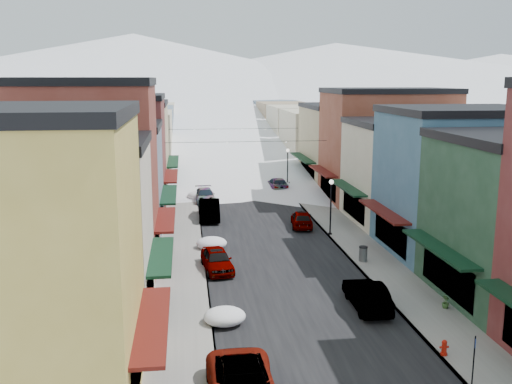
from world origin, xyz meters
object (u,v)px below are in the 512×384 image
object	(u,v)px
car_silver_sedan	(217,260)
streetlamp_near	(331,200)
car_green_sedan	(367,295)
car_dark_hatch	(209,210)
trash_can	(363,254)
fire_hydrant	(444,348)

from	to	relation	value
car_silver_sedan	streetlamp_near	bearing A→B (deg)	30.43
car_silver_sedan	car_green_sedan	bearing A→B (deg)	-49.89
car_dark_hatch	trash_can	distance (m)	16.97
car_green_sedan	trash_can	bearing A→B (deg)	-105.10
car_dark_hatch	fire_hydrant	distance (m)	28.93
car_green_sedan	trash_can	size ratio (longest dim) A/B	4.55
streetlamp_near	car_green_sedan	bearing A→B (deg)	-96.57
car_green_sedan	car_silver_sedan	bearing A→B (deg)	-41.66
car_silver_sedan	trash_can	xyz separation A→B (m)	(10.02, 0.34, -0.07)
car_green_sedan	streetlamp_near	bearing A→B (deg)	-95.50
car_silver_sedan	fire_hydrant	size ratio (longest dim) A/B	6.06
car_green_sedan	fire_hydrant	xyz separation A→B (m)	(1.67, -6.01, -0.29)
trash_can	streetlamp_near	xyz separation A→B (m)	(-0.52, 6.97, 2.29)
car_dark_hatch	streetlamp_near	xyz separation A→B (m)	(9.36, -6.82, 2.10)
car_dark_hatch	car_green_sedan	size ratio (longest dim) A/B	1.12
car_dark_hatch	streetlamp_near	distance (m)	11.77
car_green_sedan	fire_hydrant	bearing A→B (deg)	106.65
car_green_sedan	streetlamp_near	world-z (taller)	streetlamp_near
car_dark_hatch	streetlamp_near	bearing A→B (deg)	-34.28
car_silver_sedan	streetlamp_near	world-z (taller)	streetlamp_near
car_dark_hatch	car_green_sedan	bearing A→B (deg)	-68.42
car_dark_hatch	trash_can	xyz separation A→B (m)	(9.88, -13.79, -0.19)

